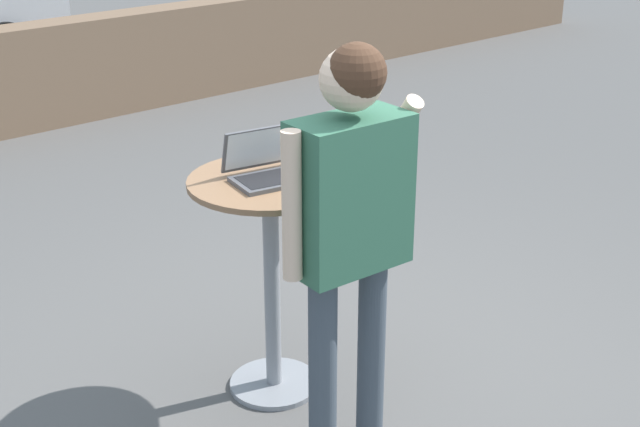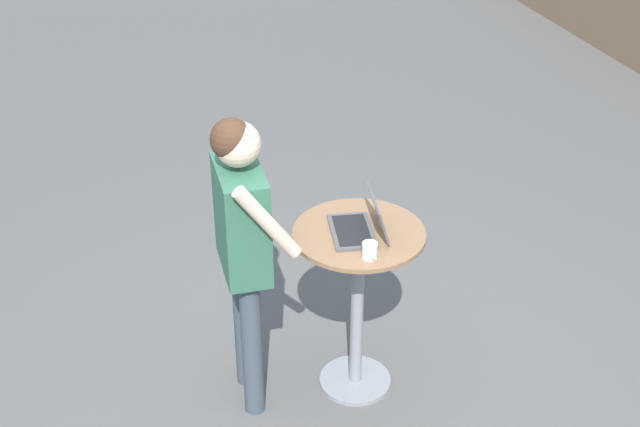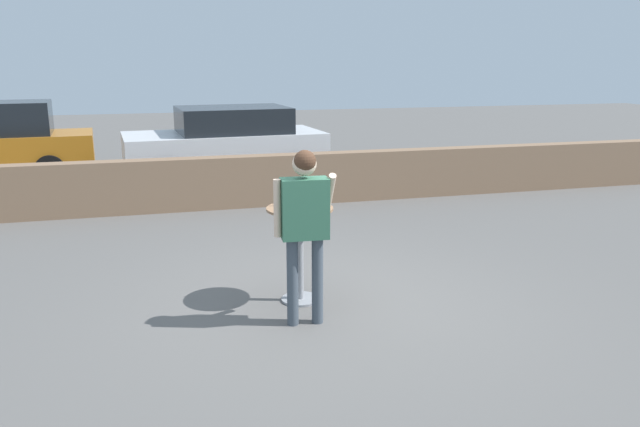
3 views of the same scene
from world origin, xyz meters
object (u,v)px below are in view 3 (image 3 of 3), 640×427
object	(u,v)px
laptop	(300,203)
parked_car_near_street	(226,144)
coffee_mug	(323,203)
cafe_table	(300,238)
standing_person	(305,215)

from	to	relation	value
laptop	parked_car_near_street	world-z (taller)	parked_car_near_street
parked_car_near_street	coffee_mug	bearing A→B (deg)	-88.49
coffee_mug	parked_car_near_street	size ratio (longest dim) A/B	0.03
coffee_mug	parked_car_near_street	world-z (taller)	parked_car_near_street
laptop	cafe_table	bearing A→B (deg)	-142.50
laptop	coffee_mug	size ratio (longest dim) A/B	3.54
standing_person	parked_car_near_street	world-z (taller)	standing_person
cafe_table	standing_person	world-z (taller)	standing_person
standing_person	coffee_mug	bearing A→B (deg)	59.23
laptop	parked_car_near_street	bearing A→B (deg)	89.60
cafe_table	laptop	xyz separation A→B (m)	(0.01, 0.01, 0.37)
standing_person	parked_car_near_street	size ratio (longest dim) A/B	0.41
laptop	parked_car_near_street	xyz separation A→B (m)	(0.05, 6.90, -0.27)
coffee_mug	standing_person	size ratio (longest dim) A/B	0.06
laptop	standing_person	world-z (taller)	standing_person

